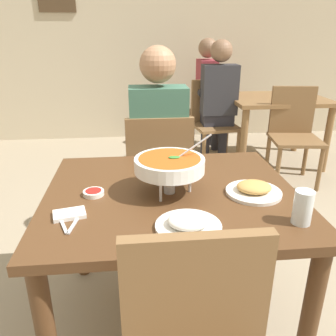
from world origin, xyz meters
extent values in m
plane|color=gray|center=(0.00, 0.00, 0.00)|extent=(16.00, 16.00, 0.00)
cube|color=beige|center=(0.00, 3.36, 1.50)|extent=(10.00, 0.10, 3.00)
cube|color=#51331C|center=(0.00, 0.00, 0.71)|extent=(1.10, 0.95, 0.04)
cylinder|color=#51331C|center=(0.49, -0.41, 0.34)|extent=(0.07, 0.07, 0.69)
cylinder|color=#51331C|center=(-0.49, 0.41, 0.34)|extent=(0.07, 0.07, 0.69)
cylinder|color=#51331C|center=(0.49, 0.41, 0.34)|extent=(0.07, 0.07, 0.69)
cube|color=brown|center=(0.00, 0.85, 0.43)|extent=(0.44, 0.44, 0.03)
cube|color=brown|center=(0.00, 0.65, 0.68)|extent=(0.42, 0.04, 0.45)
cylinder|color=brown|center=(0.19, 1.04, 0.21)|extent=(0.04, 0.04, 0.42)
cylinder|color=brown|center=(-0.19, 1.04, 0.21)|extent=(0.04, 0.04, 0.42)
cylinder|color=brown|center=(0.19, 0.66, 0.21)|extent=(0.04, 0.04, 0.42)
cylinder|color=brown|center=(-0.19, 0.66, 0.21)|extent=(0.04, 0.04, 0.42)
cylinder|color=#2D2D38|center=(0.10, 0.87, 0.23)|extent=(0.10, 0.10, 0.45)
cylinder|color=#2D2D38|center=(-0.10, 0.87, 0.23)|extent=(0.10, 0.10, 0.45)
cube|color=#2D2D38|center=(0.00, 0.83, 0.51)|extent=(0.32, 0.32, 0.12)
cube|color=#3D6B56|center=(0.00, 0.75, 0.82)|extent=(0.36, 0.20, 0.50)
sphere|color=#A57756|center=(0.00, 0.75, 1.20)|extent=(0.22, 0.22, 0.22)
cylinder|color=#3D6B56|center=(0.16, 0.95, 0.77)|extent=(0.08, 0.28, 0.08)
cylinder|color=#3D6B56|center=(-0.16, 0.95, 0.77)|extent=(0.08, 0.28, 0.08)
cube|color=brown|center=(0.00, -0.62, 0.68)|extent=(0.42, 0.04, 0.45)
cylinder|color=silver|center=(0.08, -0.01, 0.78)|extent=(0.01, 0.01, 0.10)
cylinder|color=silver|center=(-0.06, 0.06, 0.78)|extent=(0.01, 0.01, 0.10)
cylinder|color=silver|center=(-0.06, -0.09, 0.78)|extent=(0.01, 0.01, 0.10)
torus|color=silver|center=(-0.01, -0.01, 0.83)|extent=(0.21, 0.21, 0.01)
cylinder|color=#B2B2B7|center=(-0.01, -0.01, 0.75)|extent=(0.05, 0.05, 0.04)
cone|color=orange|center=(-0.01, -0.01, 0.78)|extent=(0.02, 0.02, 0.04)
cylinder|color=white|center=(-0.01, -0.01, 0.86)|extent=(0.30, 0.30, 0.06)
cylinder|color=#B75119|center=(-0.01, -0.01, 0.88)|extent=(0.26, 0.26, 0.01)
ellipsoid|color=#388433|center=(0.01, -0.01, 0.89)|extent=(0.05, 0.03, 0.01)
cylinder|color=silver|center=(0.08, 0.01, 0.92)|extent=(0.18, 0.01, 0.13)
cylinder|color=white|center=(0.03, -0.31, 0.74)|extent=(0.24, 0.24, 0.01)
ellipsoid|color=white|center=(0.03, -0.31, 0.76)|extent=(0.15, 0.13, 0.04)
cylinder|color=white|center=(0.35, -0.06, 0.74)|extent=(0.24, 0.24, 0.01)
ellipsoid|color=tan|center=(0.35, -0.06, 0.76)|extent=(0.15, 0.13, 0.04)
cylinder|color=white|center=(-0.34, -0.01, 0.74)|extent=(0.09, 0.09, 0.02)
cylinder|color=maroon|center=(-0.34, -0.01, 0.75)|extent=(0.07, 0.07, 0.01)
cube|color=white|center=(-0.41, -0.18, 0.74)|extent=(0.14, 0.11, 0.02)
cube|color=silver|center=(-0.43, -0.23, 0.73)|extent=(0.07, 0.16, 0.01)
cube|color=silver|center=(-0.38, -0.23, 0.73)|extent=(0.04, 0.17, 0.01)
cylinder|color=silver|center=(0.44, -0.32, 0.79)|extent=(0.07, 0.07, 0.13)
cylinder|color=orange|center=(0.44, -0.32, 0.77)|extent=(0.06, 0.06, 0.08)
cube|color=brown|center=(1.37, 2.17, 0.71)|extent=(1.00, 0.80, 0.04)
cylinder|color=brown|center=(0.93, 1.83, 0.34)|extent=(0.07, 0.07, 0.69)
cylinder|color=brown|center=(1.81, 1.83, 0.34)|extent=(0.07, 0.07, 0.69)
cylinder|color=brown|center=(0.93, 2.51, 0.34)|extent=(0.07, 0.07, 0.69)
cylinder|color=brown|center=(1.81, 2.51, 0.34)|extent=(0.07, 0.07, 0.69)
cube|color=brown|center=(0.75, 2.74, 0.43)|extent=(0.50, 0.50, 0.03)
cube|color=brown|center=(0.94, 2.71, 0.68)|extent=(0.10, 0.42, 0.45)
cylinder|color=brown|center=(0.58, 2.95, 0.21)|extent=(0.04, 0.04, 0.42)
cylinder|color=brown|center=(0.53, 2.58, 0.21)|extent=(0.04, 0.04, 0.42)
cylinder|color=brown|center=(0.96, 2.90, 0.21)|extent=(0.04, 0.04, 0.42)
cylinder|color=brown|center=(0.91, 2.52, 0.21)|extent=(0.04, 0.04, 0.42)
cube|color=brown|center=(0.71, 2.14, 0.43)|extent=(0.50, 0.50, 0.03)
cube|color=brown|center=(0.68, 2.33, 0.68)|extent=(0.42, 0.10, 0.45)
cylinder|color=brown|center=(0.55, 1.92, 0.21)|extent=(0.04, 0.04, 0.42)
cylinder|color=brown|center=(0.92, 1.98, 0.21)|extent=(0.04, 0.04, 0.42)
cylinder|color=brown|center=(0.49, 2.30, 0.21)|extent=(0.04, 0.04, 0.42)
cylinder|color=brown|center=(0.87, 2.35, 0.21)|extent=(0.04, 0.04, 0.42)
cube|color=brown|center=(1.35, 1.59, 0.43)|extent=(0.49, 0.49, 0.03)
cube|color=brown|center=(1.37, 1.79, 0.68)|extent=(0.42, 0.09, 0.45)
cylinder|color=brown|center=(1.14, 1.42, 0.21)|extent=(0.04, 0.04, 0.42)
cylinder|color=brown|center=(1.51, 1.38, 0.21)|extent=(0.04, 0.04, 0.42)
cylinder|color=brown|center=(1.18, 1.80, 0.21)|extent=(0.04, 0.04, 0.42)
cylinder|color=brown|center=(1.56, 1.75, 0.21)|extent=(0.04, 0.04, 0.42)
cylinder|color=#2D2D38|center=(0.84, 2.64, 0.23)|extent=(0.10, 0.10, 0.45)
cylinder|color=#2D2D38|center=(0.84, 2.84, 0.23)|extent=(0.10, 0.10, 0.45)
cube|color=#2D2D38|center=(0.80, 2.74, 0.51)|extent=(0.32, 0.32, 0.12)
cube|color=maroon|center=(0.72, 2.74, 0.82)|extent=(0.20, 0.36, 0.50)
sphere|color=#846047|center=(0.72, 2.74, 1.20)|extent=(0.22, 0.22, 0.22)
cylinder|color=maroon|center=(0.92, 2.58, 0.77)|extent=(0.28, 0.08, 0.08)
cylinder|color=maroon|center=(0.92, 2.90, 0.77)|extent=(0.28, 0.08, 0.08)
cylinder|color=#2D2D38|center=(0.83, 2.26, 0.23)|extent=(0.10, 0.10, 0.45)
cylinder|color=#2D2D38|center=(0.63, 2.26, 0.23)|extent=(0.10, 0.10, 0.45)
cube|color=#2D2D38|center=(0.73, 2.22, 0.51)|extent=(0.32, 0.32, 0.12)
cube|color=#2D2D33|center=(0.73, 2.14, 0.82)|extent=(0.36, 0.20, 0.50)
sphere|color=#846047|center=(0.73, 2.14, 1.20)|extent=(0.22, 0.22, 0.22)
cylinder|color=#2D2D33|center=(0.89, 2.34, 0.77)|extent=(0.08, 0.28, 0.08)
cylinder|color=#2D2D33|center=(0.57, 2.34, 0.77)|extent=(0.08, 0.28, 0.08)
camera|label=1|loc=(-0.15, -1.37, 1.39)|focal=36.80mm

